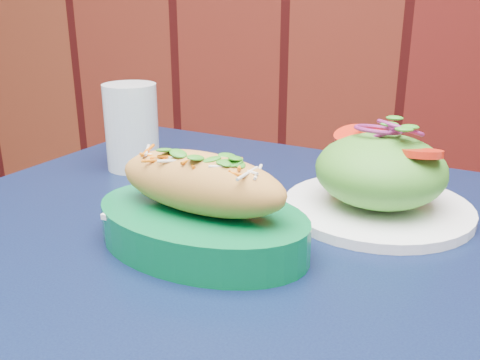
# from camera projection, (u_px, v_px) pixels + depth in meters

# --- Properties ---
(cafe_table) EXTENTS (0.99, 0.99, 0.75)m
(cafe_table) POSITION_uv_depth(u_px,v_px,m) (224.00, 317.00, 0.60)
(cafe_table) COLOR black
(cafe_table) RESTS_ON ground
(banh_mi_basket) EXTENTS (0.28, 0.22, 0.11)m
(banh_mi_basket) POSITION_uv_depth(u_px,v_px,m) (201.00, 209.00, 0.56)
(banh_mi_basket) COLOR #046533
(banh_mi_basket) RESTS_ON cafe_table
(salad_plate) EXTENTS (0.23, 0.23, 0.11)m
(salad_plate) POSITION_uv_depth(u_px,v_px,m) (380.00, 177.00, 0.64)
(salad_plate) COLOR white
(salad_plate) RESTS_ON cafe_table
(water_glass) EXTENTS (0.08, 0.08, 0.13)m
(water_glass) POSITION_uv_depth(u_px,v_px,m) (132.00, 127.00, 0.80)
(water_glass) COLOR silver
(water_glass) RESTS_ON cafe_table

